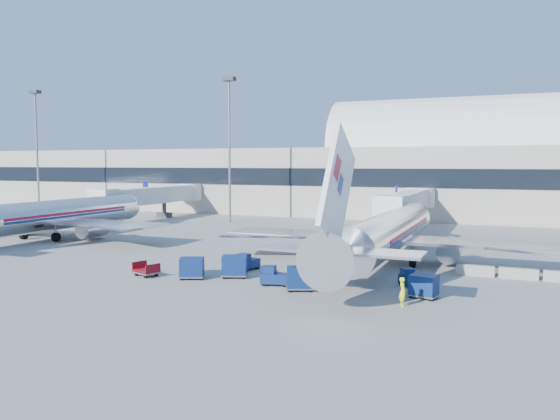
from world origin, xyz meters
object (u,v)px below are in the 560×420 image
at_px(tug_left, 246,262).
at_px(cart_train_b, 192,268).
at_px(cart_open_red, 147,271).
at_px(airliner_main, 387,233).
at_px(mast_west, 229,128).
at_px(cart_train_a, 235,266).
at_px(jetbridge_near, 409,202).
at_px(tug_right, 410,278).
at_px(cart_solo_near, 300,278).
at_px(mast_far_west, 36,133).
at_px(cart_solo_far, 424,286).
at_px(airliner_mid, 45,216).
at_px(jetbridge_mid, 156,195).
at_px(barrier_mid, 518,274).
at_px(ramp_worker, 403,292).
at_px(cart_train_c, 189,266).
at_px(barrier_near, 475,271).
at_px(tug_lead, 275,277).

xyz_separation_m(tug_left, cart_train_b, (-2.48, -4.98, 0.24)).
height_order(cart_train_b, cart_open_red, cart_train_b).
relative_size(airliner_main, mast_west, 1.65).
xyz_separation_m(cart_train_a, cart_open_red, (-7.02, -2.35, -0.57)).
distance_m(airliner_main, jetbridge_near, 26.43).
bearing_deg(cart_open_red, tug_right, 32.93).
relative_size(cart_train_a, cart_solo_near, 1.02).
xyz_separation_m(jetbridge_near, mast_far_west, (-67.60, -0.81, 10.86)).
bearing_deg(cart_solo_far, airliner_mid, 179.19).
xyz_separation_m(mast_west, tug_left, (19.29, -33.20, -14.10)).
xyz_separation_m(jetbridge_mid, cart_solo_far, (49.51, -38.16, -3.06)).
relative_size(airliner_mid, mast_far_west, 1.65).
xyz_separation_m(barrier_mid, cart_solo_far, (-6.20, -9.35, 0.42)).
distance_m(airliner_main, cart_train_b, 18.41).
xyz_separation_m(jetbridge_near, tug_right, (6.00, -34.82, -3.32)).
xyz_separation_m(mast_far_west, cart_open_red, (52.76, -38.74, -14.39)).
height_order(airliner_main, cart_train_a, airliner_main).
bearing_deg(cart_train_b, cart_train_a, 7.66).
height_order(mast_far_west, cart_open_red, mast_far_west).
relative_size(jetbridge_near, ramp_worker, 14.27).
xyz_separation_m(mast_west, tug_right, (33.60, -34.01, -14.18)).
xyz_separation_m(jetbridge_mid, cart_open_red, (27.16, -39.54, -3.53)).
height_order(barrier_mid, cart_train_b, cart_train_b).
bearing_deg(barrier_mid, jetbridge_near, 115.44).
xyz_separation_m(cart_train_c, cart_open_red, (-3.15, -1.61, -0.38)).
relative_size(airliner_main, cart_open_red, 15.13).
height_order(barrier_near, tug_left, tug_left).
height_order(tug_lead, ramp_worker, ramp_worker).
height_order(cart_solo_far, cart_open_red, cart_solo_far).
height_order(airliner_mid, cart_train_b, airliner_mid).
xyz_separation_m(airliner_main, cart_open_red, (-17.24, -13.24, -2.53)).
distance_m(barrier_mid, tug_right, 9.77).
bearing_deg(airliner_main, mast_west, 139.64).
bearing_deg(tug_right, cart_open_red, -116.16).
height_order(tug_right, cart_train_c, cart_train_c).
distance_m(tug_right, cart_open_red, 21.37).
bearing_deg(ramp_worker, airliner_mid, 49.55).
bearing_deg(cart_train_c, jetbridge_mid, 96.12).
relative_size(barrier_mid, cart_train_c, 1.44).
height_order(airliner_mid, ramp_worker, airliner_mid).
height_order(cart_solo_near, cart_solo_far, cart_solo_near).
bearing_deg(ramp_worker, tug_lead, 54.02).
bearing_deg(barrier_near, barrier_mid, 0.00).
relative_size(cart_train_c, cart_solo_near, 0.85).
distance_m(tug_lead, cart_train_a, 4.39).
bearing_deg(mast_west, airliner_mid, -115.21).
bearing_deg(cart_solo_far, mast_west, 146.54).
relative_size(tug_right, cart_solo_far, 1.05).
bearing_deg(cart_open_red, airliner_mid, 172.02).
bearing_deg(mast_west, ramp_worker, -49.60).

